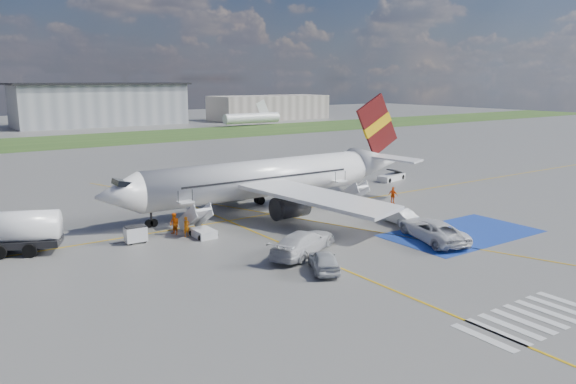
# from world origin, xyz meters

# --- Properties ---
(ground) EXTENTS (400.00, 400.00, 0.00)m
(ground) POSITION_xyz_m (0.00, 0.00, 0.00)
(ground) COLOR #60605E
(ground) RESTS_ON ground
(grass_strip) EXTENTS (400.00, 30.00, 0.01)m
(grass_strip) POSITION_xyz_m (0.00, 95.00, 0.01)
(grass_strip) COLOR #2D4C1E
(grass_strip) RESTS_ON ground
(taxiway_line_main) EXTENTS (120.00, 0.20, 0.01)m
(taxiway_line_main) POSITION_xyz_m (0.00, 12.00, 0.01)
(taxiway_line_main) COLOR gold
(taxiway_line_main) RESTS_ON ground
(taxiway_line_cross) EXTENTS (0.20, 60.00, 0.01)m
(taxiway_line_cross) POSITION_xyz_m (-5.00, -10.00, 0.01)
(taxiway_line_cross) COLOR gold
(taxiway_line_cross) RESTS_ON ground
(taxiway_line_diag) EXTENTS (20.71, 56.45, 0.01)m
(taxiway_line_diag) POSITION_xyz_m (0.00, 12.00, 0.01)
(taxiway_line_diag) COLOR gold
(taxiway_line_diag) RESTS_ON ground
(staging_box) EXTENTS (14.00, 8.00, 0.01)m
(staging_box) POSITION_xyz_m (10.00, -4.00, 0.01)
(staging_box) COLOR #1A3AA0
(staging_box) RESTS_ON ground
(crosswalk) EXTENTS (9.00, 4.00, 0.01)m
(crosswalk) POSITION_xyz_m (-1.80, -18.00, 0.01)
(crosswalk) COLOR silver
(crosswalk) RESTS_ON ground
(terminal_centre) EXTENTS (48.00, 18.00, 12.00)m
(terminal_centre) POSITION_xyz_m (20.00, 135.00, 6.00)
(terminal_centre) COLOR gray
(terminal_centre) RESTS_ON ground
(terminal_east) EXTENTS (40.00, 16.00, 8.00)m
(terminal_east) POSITION_xyz_m (75.00, 128.00, 4.00)
(terminal_east) COLOR gray
(terminal_east) RESTS_ON ground
(airliner) EXTENTS (36.81, 32.95, 11.92)m
(airliner) POSITION_xyz_m (1.51, 14.00, 3.39)
(airliner) COLOR silver
(airliner) RESTS_ON ground
(airstairs_fwd) EXTENTS (1.90, 5.20, 3.60)m
(airstairs_fwd) POSITION_xyz_m (-9.50, 8.70, 0.62)
(airstairs_fwd) COLOR silver
(airstairs_fwd) RESTS_ON ground
(airstairs_aft) EXTENTS (1.90, 5.20, 3.60)m
(airstairs_aft) POSITION_xyz_m (9.00, 8.70, 0.62)
(airstairs_aft) COLOR silver
(airstairs_aft) RESTS_ON ground
(gpu_cart) EXTENTS (1.80, 1.21, 1.46)m
(gpu_cart) POSITION_xyz_m (-14.98, 9.89, 0.66)
(gpu_cart) COLOR silver
(gpu_cart) RESTS_ON ground
(belt_loader) EXTENTS (5.43, 3.01, 1.57)m
(belt_loader) POSITION_xyz_m (24.20, 18.90, 0.39)
(belt_loader) COLOR silver
(belt_loader) RESTS_ON ground
(car_silver_a) EXTENTS (3.74, 4.86, 1.55)m
(car_silver_a) POSITION_xyz_m (-6.37, -4.75, 0.77)
(car_silver_a) COLOR #BABDC2
(car_silver_a) RESTS_ON ground
(car_silver_b) EXTENTS (2.15, 4.67, 1.48)m
(car_silver_b) POSITION_xyz_m (7.94, 1.95, 0.74)
(car_silver_b) COLOR silver
(car_silver_b) RESTS_ON ground
(van_white_a) EXTENTS (4.81, 6.93, 2.37)m
(van_white_a) POSITION_xyz_m (6.23, -3.76, 1.19)
(van_white_a) COLOR white
(van_white_a) RESTS_ON ground
(van_white_b) EXTENTS (6.59, 5.02, 2.40)m
(van_white_b) POSITION_xyz_m (-5.06, -0.49, 1.20)
(van_white_b) COLOR silver
(van_white_b) RESTS_ON ground
(crew_fwd) EXTENTS (0.74, 0.59, 1.78)m
(crew_fwd) POSITION_xyz_m (-10.63, 9.21, 0.89)
(crew_fwd) COLOR orange
(crew_fwd) RESTS_ON ground
(crew_nose) EXTENTS (1.01, 1.14, 1.97)m
(crew_nose) POSITION_xyz_m (-11.25, 10.40, 0.98)
(crew_nose) COLOR orange
(crew_nose) RESTS_ON ground
(crew_aft) EXTENTS (0.75, 1.20, 1.91)m
(crew_aft) POSITION_xyz_m (13.72, 8.28, 0.95)
(crew_aft) COLOR #E7580C
(crew_aft) RESTS_ON ground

